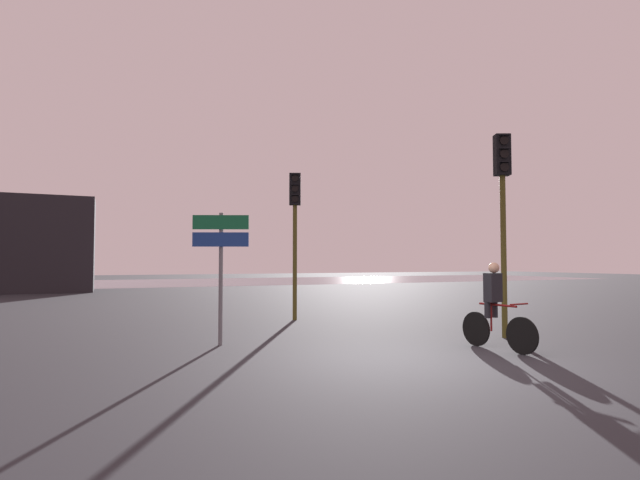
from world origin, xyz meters
TOP-DOWN VIEW (x-y plane):
  - ground_plane at (0.00, 0.00)m, footprint 120.00×120.00m
  - water_strip at (0.00, 34.16)m, footprint 80.00×16.00m
  - traffic_light_center at (0.29, 6.29)m, footprint 0.39×0.41m
  - traffic_light_near_right at (3.27, 1.41)m, footprint 0.39×0.41m
  - direction_sign_post at (-2.55, 2.88)m, footprint 1.03×0.44m
  - cyclist at (2.05, 0.38)m, footprint 0.46×1.70m

SIDE VIEW (x-z plane):
  - ground_plane at x=0.00m, z-range 0.00..0.00m
  - water_strip at x=0.00m, z-range 0.00..0.01m
  - cyclist at x=2.05m, z-range 0.01..1.63m
  - direction_sign_post at x=-2.55m, z-range 0.49..3.09m
  - traffic_light_center at x=0.29m, z-range 0.82..4.96m
  - traffic_light_near_right at x=3.27m, z-range 0.86..5.27m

